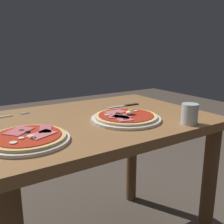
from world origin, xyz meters
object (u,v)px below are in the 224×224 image
pizza_foreground (126,117)px  knife (126,106)px  pizza_across_left (28,138)px  fork (10,116)px  dining_table (96,145)px  water_glass_near (190,115)px

pizza_foreground → knife: size_ratio=1.58×
pizza_foreground → knife: pizza_foreground is taller
knife → pizza_across_left: bearing=-156.7°
fork → knife: 0.59m
dining_table → fork: (-0.32, 0.24, 0.14)m
pizza_foreground → pizza_across_left: bearing=-175.6°
dining_table → water_glass_near: bearing=-47.7°
pizza_across_left → fork: 0.38m
pizza_foreground → water_glass_near: size_ratio=3.55×
knife → dining_table: bearing=-156.3°
pizza_across_left → fork: pizza_across_left is taller
pizza_across_left → water_glass_near: 0.65m
pizza_foreground → pizza_across_left: 0.44m
dining_table → knife: size_ratio=5.29×
water_glass_near → knife: size_ratio=0.45×
water_glass_near → pizza_foreground: bearing=134.3°
water_glass_near → fork: size_ratio=0.55×
water_glass_near → fork: bearing=138.0°
pizza_foreground → water_glass_near: 0.27m
pizza_across_left → fork: size_ratio=1.82×
dining_table → pizza_foreground: 0.21m
dining_table → knife: 0.31m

